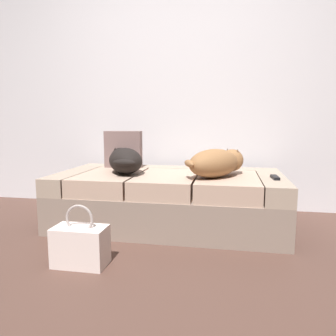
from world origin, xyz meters
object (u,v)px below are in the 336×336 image
dog_dark (124,160)px  dog_tan (217,163)px  throw_pillow (123,149)px  handbag (80,245)px  tv_remote (275,177)px  couch (169,199)px

dog_dark → dog_tan: size_ratio=1.01×
throw_pillow → handbag: (0.11, -1.15, -0.49)m
tv_remote → throw_pillow: throw_pillow is taller
tv_remote → handbag: 1.47m
dog_tan → tv_remote: (0.43, -0.01, -0.10)m
couch → handbag: 0.96m
tv_remote → throw_pillow: bearing=158.9°
dog_tan → couch: bearing=164.8°
throw_pillow → handbag: 1.26m
dog_dark → throw_pillow: 0.35m
couch → handbag: (-0.38, -0.88, -0.09)m
couch → dog_dark: size_ratio=3.16×
handbag → dog_dark: bearing=89.2°
couch → throw_pillow: (-0.49, 0.27, 0.39)m
dog_dark → throw_pillow: (-0.12, 0.32, 0.06)m
couch → dog_dark: (-0.37, -0.05, 0.33)m
tv_remote → dog_dark: bearing=172.2°
dog_tan → tv_remote: dog_tan is taller
dog_tan → throw_pillow: (-0.89, 0.38, 0.06)m
dog_tan → tv_remote: bearing=-1.8°
dog_dark → dog_tan: (0.77, -0.06, 0.00)m
dog_tan → dog_dark: bearing=175.6°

